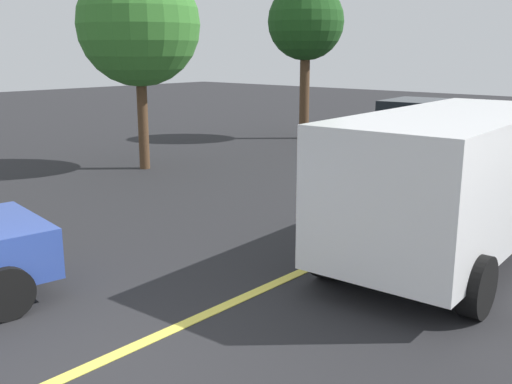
% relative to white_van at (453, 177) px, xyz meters
% --- Properties ---
extents(lane_marking_centre, '(28.00, 0.16, 0.01)m').
position_rel_white_van_xyz_m(lane_marking_centre, '(-2.84, 1.30, -1.26)').
color(lane_marking_centre, '#E0D14C').
extents(white_van, '(5.31, 2.51, 2.20)m').
position_rel_white_van_xyz_m(white_van, '(0.00, 0.00, 0.00)').
color(white_van, white).
rests_on(white_van, ground_plane).
extents(car_black_behind_van, '(4.75, 2.35, 1.64)m').
position_rel_white_van_xyz_m(car_black_behind_van, '(8.05, 4.75, -0.44)').
color(car_black_behind_van, black).
rests_on(car_black_behind_van, ground_plane).
extents(tree_left_verge, '(3.11, 3.11, 5.26)m').
position_rel_white_van_xyz_m(tree_left_verge, '(1.39, 9.05, 2.42)').
color(tree_left_verge, '#513823').
rests_on(tree_left_verge, ground_plane).
extents(tree_right_verge, '(2.63, 2.63, 5.35)m').
position_rel_white_van_xyz_m(tree_right_verge, '(8.68, 9.26, 2.72)').
color(tree_right_verge, '#513823').
rests_on(tree_right_verge, ground_plane).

